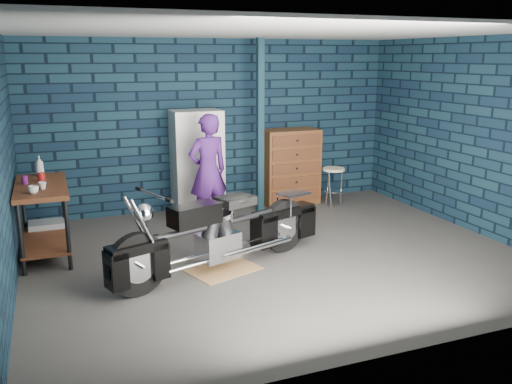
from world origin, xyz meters
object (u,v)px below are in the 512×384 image
at_px(storage_bin, 48,232).
at_px(shop_stool, 333,187).
at_px(locker, 197,162).
at_px(workbench, 44,220).
at_px(person, 208,171).
at_px(motorcycle, 222,226).
at_px(tool_chest, 290,167).

xyz_separation_m(storage_bin, shop_stool, (4.44, 0.23, 0.18)).
xyz_separation_m(storage_bin, locker, (2.26, 0.68, 0.67)).
distance_m(workbench, person, 2.30).
relative_size(workbench, shop_stool, 2.16).
relative_size(motorcycle, person, 1.47).
distance_m(person, locker, 0.77).
distance_m(workbench, shop_stool, 4.52).
relative_size(storage_bin, shop_stool, 0.71).
relative_size(person, locker, 1.02).
bearing_deg(shop_stool, locker, 168.35).
xyz_separation_m(workbench, person, (2.23, 0.41, 0.37)).
height_order(workbench, person, person).
xyz_separation_m(tool_chest, shop_stool, (0.58, -0.45, -0.30)).
relative_size(workbench, locker, 0.86).
bearing_deg(locker, shop_stool, -11.65).
bearing_deg(shop_stool, workbench, -170.69).
bearing_deg(storage_bin, tool_chest, 10.00).
bearing_deg(storage_bin, shop_stool, 2.98).
relative_size(locker, tool_chest, 1.30).
distance_m(locker, tool_chest, 1.61).
bearing_deg(workbench, shop_stool, 9.31).
xyz_separation_m(locker, tool_chest, (1.60, 0.00, -0.19)).
xyz_separation_m(person, storage_bin, (-2.21, 0.09, -0.68)).
xyz_separation_m(storage_bin, tool_chest, (3.86, 0.68, 0.48)).
height_order(tool_chest, shop_stool, tool_chest).
bearing_deg(tool_chest, workbench, -163.08).
bearing_deg(motorcycle, shop_stool, 19.08).
xyz_separation_m(locker, shop_stool, (2.18, -0.45, -0.49)).
distance_m(person, shop_stool, 2.31).
xyz_separation_m(workbench, tool_chest, (3.88, 1.18, 0.17)).
height_order(storage_bin, tool_chest, tool_chest).
distance_m(motorcycle, shop_stool, 3.24).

